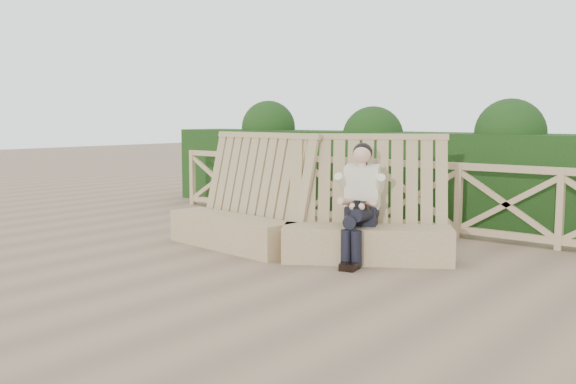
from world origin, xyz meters
The scene contains 5 objects.
ground centered at (0.00, 0.00, 0.00)m, with size 60.00×60.00×0.00m, color brown.
bench centered at (-0.40, 1.14, 0.39)m, with size 3.91×1.76×1.57m.
woman centered at (0.46, 1.26, 0.77)m, with size 0.60×0.94×1.45m.
guardrail centered at (0.00, 3.50, 0.55)m, with size 10.10×0.09×1.10m.
hedge centered at (0.00, 4.70, 0.75)m, with size 12.00×1.20×1.50m, color black.
Camera 1 is at (4.67, -5.27, 1.75)m, focal length 40.00 mm.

